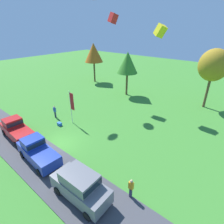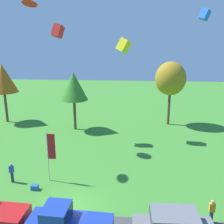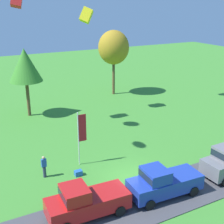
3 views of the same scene
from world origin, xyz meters
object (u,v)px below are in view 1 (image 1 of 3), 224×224
tree_far_right (128,63)px  flag_banner (72,104)px  cooler_box (59,124)px  person_on_lawn (131,188)px  tree_left_of_center (94,53)px  car_pickup_near_entrance (16,129)px  car_suv_far_end (80,185)px  kite_box_mid_center (160,31)px  car_pickup_mid_row (37,151)px  person_beside_suv (55,112)px  kite_box_topmost (113,18)px  tree_far_left (214,65)px

tree_far_right → flag_banner: bearing=-86.1°
flag_banner → cooler_box: (-0.95, -1.52, -2.60)m
person_on_lawn → tree_left_of_center: 31.25m
tree_left_of_center → car_pickup_near_entrance: bearing=-67.3°
car_suv_far_end → kite_box_mid_center: 20.55m
car_pickup_mid_row → car_suv_far_end: size_ratio=1.10×
car_pickup_mid_row → person_beside_suv: size_ratio=2.98×
person_on_lawn → person_beside_suv: bearing=165.6°
flag_banner → kite_box_topmost: (-1.75, 10.26, 9.66)m
person_beside_suv → tree_far_left: tree_far_left is taller
person_beside_suv → cooler_box: person_beside_suv is taller
car_pickup_mid_row → cooler_box: bearing=127.6°
car_pickup_mid_row → car_suv_far_end: 6.17m
tree_left_of_center → flag_banner: (11.46, -15.61, -3.49)m
tree_far_left → kite_box_mid_center: 9.30m
car_pickup_near_entrance → car_suv_far_end: size_ratio=1.09×
car_suv_far_end → car_pickup_near_entrance: bearing=176.7°
flag_banner → kite_box_mid_center: 14.76m
car_suv_far_end → tree_far_right: 22.80m
tree_left_of_center → tree_far_left: tree_far_left is taller
car_pickup_mid_row → car_suv_far_end: (6.16, -0.17, 0.19)m
tree_far_right → cooler_box: 15.74m
car_suv_far_end → tree_far_left: bearing=83.7°
car_suv_far_end → person_beside_suv: car_suv_far_end is taller
person_on_lawn → tree_left_of_center: (-23.37, 20.03, 5.41)m
person_on_lawn → person_beside_suv: 15.64m
car_pickup_mid_row → cooler_box: car_pickup_mid_row is taller
car_pickup_near_entrance → kite_box_mid_center: size_ratio=3.61×
kite_box_topmost → kite_box_mid_center: bearing=6.2°
person_on_lawn → cooler_box: person_on_lawn is taller
kite_box_mid_center → car_pickup_mid_row: bearing=-98.2°
car_pickup_near_entrance → person_beside_suv: size_ratio=2.97×
person_on_lawn → tree_far_left: 21.52m
car_pickup_near_entrance → person_beside_suv: 5.64m
tree_far_right → kite_box_mid_center: size_ratio=5.40×
tree_left_of_center → kite_box_mid_center: kite_box_mid_center is taller
kite_box_topmost → flag_banner: bearing=-80.3°
car_suv_far_end → flag_banner: size_ratio=1.05×
car_suv_far_end → cooler_box: car_suv_far_end is taller
car_suv_far_end → tree_left_of_center: 30.82m
person_beside_suv → kite_box_mid_center: size_ratio=1.21×
kite_box_mid_center → tree_far_right: bearing=161.4°
car_pickup_near_entrance → tree_left_of_center: bearing=112.7°
tree_far_left → tree_far_right: bearing=-165.9°
tree_left_of_center → cooler_box: bearing=-58.5°
car_pickup_near_entrance → cooler_box: car_pickup_near_entrance is taller
car_pickup_mid_row → car_suv_far_end: bearing=-1.6°
car_suv_far_end → kite_box_topmost: (-10.88, 17.03, 11.17)m
car_suv_far_end → flag_banner: (-9.14, 6.78, 1.50)m
tree_left_of_center → flag_banner: tree_left_of_center is taller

